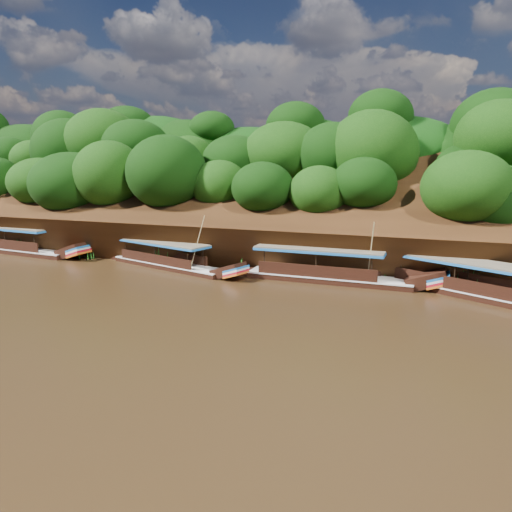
% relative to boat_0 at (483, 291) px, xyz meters
% --- Properties ---
extents(ground, '(160.00, 160.00, 0.00)m').
position_rel_boat_0_xyz_m(ground, '(-13.30, -7.35, -0.55)').
color(ground, black).
rests_on(ground, ground).
extents(riverbank, '(120.00, 30.06, 19.40)m').
position_rel_boat_0_xyz_m(riverbank, '(-13.31, 15.38, 1.34)').
color(riverbank, black).
rests_on(riverbank, ground).
extents(boat_0, '(14.15, 8.79, 5.75)m').
position_rel_boat_0_xyz_m(boat_0, '(0.00, 0.00, 0.00)').
color(boat_0, black).
rests_on(boat_0, ground).
extents(boat_1, '(14.89, 2.74, 5.34)m').
position_rel_boat_0_xyz_m(boat_1, '(-9.91, 1.12, 0.03)').
color(boat_1, black).
rests_on(boat_1, ground).
extents(boat_2, '(14.07, 5.83, 5.19)m').
position_rel_boat_0_xyz_m(boat_2, '(-23.91, 0.95, -0.05)').
color(boat_2, black).
rests_on(boat_2, ground).
extents(boat_3, '(14.81, 3.67, 3.11)m').
position_rel_boat_0_xyz_m(boat_3, '(-41.10, 1.91, 0.04)').
color(boat_3, black).
rests_on(boat_3, ground).
extents(reeds, '(50.54, 2.51, 2.17)m').
position_rel_boat_0_xyz_m(reeds, '(-17.22, 2.14, 0.34)').
color(reeds, '#206D1B').
rests_on(reeds, ground).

